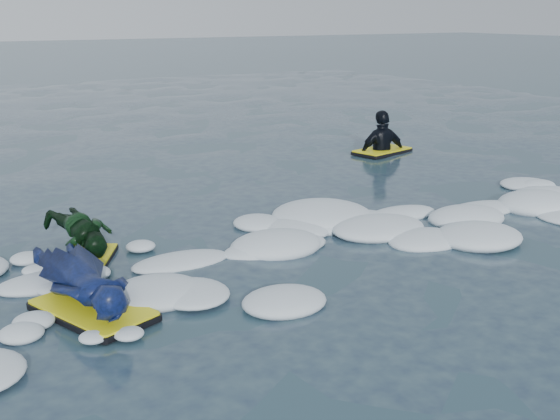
{
  "coord_description": "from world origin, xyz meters",
  "views": [
    {
      "loc": [
        -2.84,
        -4.91,
        2.48
      ],
      "look_at": [
        0.89,
        1.6,
        0.34
      ],
      "focal_mm": 45.0,
      "sensor_mm": 36.0,
      "label": 1
    }
  ],
  "objects": [
    {
      "name": "ground",
      "position": [
        0.0,
        0.0,
        0.0
      ],
      "size": [
        120.0,
        120.0,
        0.0
      ],
      "primitive_type": "plane",
      "color": "#18323A",
      "rests_on": "ground"
    },
    {
      "name": "prone_child_unit",
      "position": [
        -1.15,
        2.14,
        0.23
      ],
      "size": [
        0.75,
        1.23,
        0.45
      ],
      "rotation": [
        0.0,
        0.0,
        1.08
      ],
      "color": "black",
      "rests_on": "ground"
    },
    {
      "name": "foam_band",
      "position": [
        0.0,
        1.03,
        0.0
      ],
      "size": [
        12.0,
        3.1,
        0.3
      ],
      "primitive_type": null,
      "color": "white",
      "rests_on": "ground"
    },
    {
      "name": "prone_woman_unit",
      "position": [
        -1.5,
        0.82,
        0.22
      ],
      "size": [
        0.96,
        1.72,
        0.43
      ],
      "rotation": [
        0.0,
        0.0,
        1.93
      ],
      "color": "black",
      "rests_on": "ground"
    },
    {
      "name": "waiting_rider_unit",
      "position": [
        4.95,
        4.97,
        -0.03
      ],
      "size": [
        1.2,
        0.84,
        1.63
      ],
      "rotation": [
        0.0,
        0.0,
        0.25
      ],
      "color": "black",
      "rests_on": "ground"
    }
  ]
}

